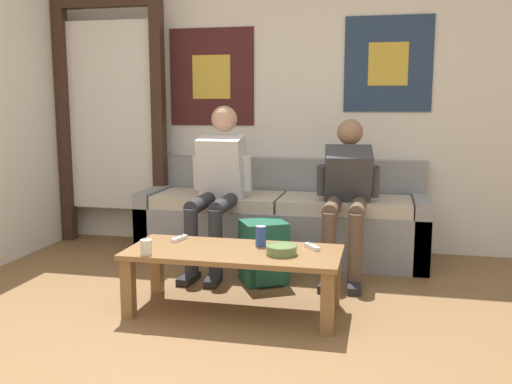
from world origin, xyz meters
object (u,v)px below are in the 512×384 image
at_px(ceramic_bowl, 282,249).
at_px(game_controller_near_right, 179,239).
at_px(coffee_table, 234,260).
at_px(pillar_candle, 146,247).
at_px(person_seated_teen, 347,189).
at_px(game_controller_near_left, 312,247).
at_px(couch, 282,222).
at_px(drink_can_blue, 261,236).
at_px(backpack, 264,254).
at_px(person_seated_adult, 218,180).

relative_size(ceramic_bowl, game_controller_near_right, 1.23).
height_order(coffee_table, pillar_candle, pillar_candle).
bearing_deg(person_seated_teen, game_controller_near_right, -140.36).
xyz_separation_m(person_seated_teen, game_controller_near_left, (-0.15, -0.85, -0.23)).
bearing_deg(ceramic_bowl, person_seated_teen, 73.40).
relative_size(couch, ceramic_bowl, 12.56).
bearing_deg(game_controller_near_right, coffee_table, -20.55).
relative_size(person_seated_teen, game_controller_near_right, 7.61).
xyz_separation_m(ceramic_bowl, pillar_candle, (-0.76, -0.17, 0.01)).
height_order(drink_can_blue, game_controller_near_right, drink_can_blue).
bearing_deg(couch, backpack, -90.20).
bearing_deg(ceramic_bowl, backpack, 110.29).
distance_m(couch, game_controller_near_right, 1.26).
relative_size(pillar_candle, game_controller_near_left, 0.73).
bearing_deg(couch, drink_can_blue, -86.39).
bearing_deg(game_controller_near_left, couch, 108.07).
distance_m(coffee_table, ceramic_bowl, 0.31).
height_order(couch, game_controller_near_left, couch).
height_order(backpack, pillar_candle, pillar_candle).
height_order(couch, person_seated_teen, person_seated_teen).
xyz_separation_m(couch, pillar_candle, (-0.53, -1.53, 0.14)).
bearing_deg(person_seated_teen, person_seated_adult, -177.44).
relative_size(coffee_table, game_controller_near_right, 8.61).
bearing_deg(pillar_candle, backpack, 56.99).
bearing_deg(pillar_candle, coffee_table, 24.54).
bearing_deg(person_seated_adult, game_controller_near_left, -44.50).
xyz_separation_m(coffee_table, person_seated_adult, (-0.37, 0.93, 0.34)).
xyz_separation_m(couch, coffee_table, (-0.06, -1.32, 0.04)).
height_order(pillar_candle, game_controller_near_left, pillar_candle).
bearing_deg(ceramic_bowl, drink_can_blue, 133.80).
distance_m(ceramic_bowl, pillar_candle, 0.78).
bearing_deg(game_controller_near_right, person_seated_teen, 39.64).
bearing_deg(drink_can_blue, ceramic_bowl, -46.20).
bearing_deg(person_seated_adult, ceramic_bowl, -55.58).
relative_size(drink_can_blue, game_controller_near_left, 0.91).
relative_size(coffee_table, person_seated_adult, 1.04).
relative_size(person_seated_adult, game_controller_near_right, 8.28).
distance_m(person_seated_teen, pillar_candle, 1.60).
bearing_deg(person_seated_teen, drink_can_blue, -118.48).
height_order(pillar_candle, game_controller_near_right, pillar_candle).
height_order(game_controller_near_left, game_controller_near_right, same).
xyz_separation_m(couch, ceramic_bowl, (0.23, -1.36, 0.13)).
relative_size(person_seated_adult, person_seated_teen, 1.09).
xyz_separation_m(coffee_table, person_seated_teen, (0.60, 0.97, 0.30)).
relative_size(person_seated_adult, ceramic_bowl, 6.71).
relative_size(coffee_table, game_controller_near_left, 9.35).
height_order(coffee_table, person_seated_teen, person_seated_teen).
relative_size(couch, coffee_table, 1.80).
xyz_separation_m(person_seated_teen, game_controller_near_right, (-0.99, -0.82, -0.23)).
xyz_separation_m(person_seated_adult, ceramic_bowl, (0.66, -0.97, -0.25)).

